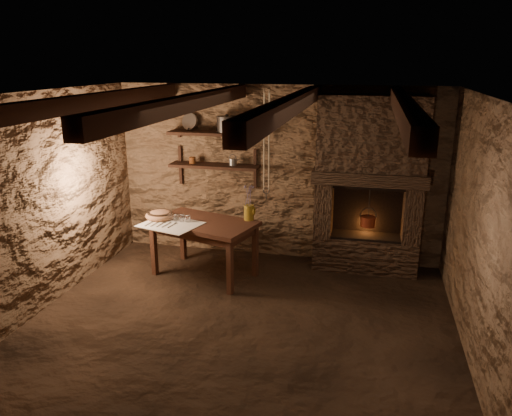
% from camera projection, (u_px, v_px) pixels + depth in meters
% --- Properties ---
extents(floor, '(4.50, 4.50, 0.00)m').
position_uv_depth(floor, '(241.00, 322.00, 5.36)').
color(floor, black).
rests_on(floor, ground).
extents(back_wall, '(4.50, 0.04, 2.40)m').
position_uv_depth(back_wall, '(277.00, 174.00, 6.89)').
color(back_wall, brown).
rests_on(back_wall, floor).
extents(front_wall, '(4.50, 0.04, 2.40)m').
position_uv_depth(front_wall, '(159.00, 309.00, 3.15)').
color(front_wall, brown).
rests_on(front_wall, floor).
extents(left_wall, '(0.04, 4.00, 2.40)m').
position_uv_depth(left_wall, '(43.00, 202.00, 5.51)').
color(left_wall, brown).
rests_on(left_wall, floor).
extents(right_wall, '(0.04, 4.00, 2.40)m').
position_uv_depth(right_wall, '(479.00, 233.00, 4.53)').
color(right_wall, brown).
rests_on(right_wall, floor).
extents(ceiling, '(4.50, 4.00, 0.04)m').
position_uv_depth(ceiling, '(239.00, 94.00, 4.68)').
color(ceiling, black).
rests_on(ceiling, back_wall).
extents(beam_far_left, '(0.14, 3.95, 0.16)m').
position_uv_depth(beam_far_left, '(95.00, 101.00, 5.02)').
color(beam_far_left, black).
rests_on(beam_far_left, ceiling).
extents(beam_mid_left, '(0.14, 3.95, 0.16)m').
position_uv_depth(beam_mid_left, '(189.00, 103.00, 4.81)').
color(beam_mid_left, black).
rests_on(beam_mid_left, ceiling).
extents(beam_mid_right, '(0.14, 3.95, 0.16)m').
position_uv_depth(beam_mid_right, '(291.00, 105.00, 4.59)').
color(beam_mid_right, black).
rests_on(beam_mid_right, ceiling).
extents(beam_far_right, '(0.14, 3.95, 0.16)m').
position_uv_depth(beam_far_right, '(404.00, 107.00, 4.38)').
color(beam_far_right, black).
rests_on(beam_far_right, ceiling).
extents(shelf_lower, '(1.25, 0.30, 0.04)m').
position_uv_depth(shelf_lower, '(214.00, 166.00, 6.89)').
color(shelf_lower, black).
rests_on(shelf_lower, back_wall).
extents(shelf_upper, '(1.25, 0.30, 0.04)m').
position_uv_depth(shelf_upper, '(214.00, 133.00, 6.76)').
color(shelf_upper, black).
rests_on(shelf_upper, back_wall).
extents(hearth, '(1.43, 0.51, 2.30)m').
position_uv_depth(hearth, '(369.00, 180.00, 6.39)').
color(hearth, '#322219').
rests_on(hearth, floor).
extents(work_table, '(1.45, 1.08, 0.74)m').
position_uv_depth(work_table, '(204.00, 246.00, 6.43)').
color(work_table, '#371D13').
rests_on(work_table, floor).
extents(linen_cloth, '(0.82, 0.73, 0.01)m').
position_uv_depth(linen_cloth, '(171.00, 224.00, 6.20)').
color(linen_cloth, white).
rests_on(linen_cloth, work_table).
extents(pewter_cutlery_row, '(0.62, 0.38, 0.01)m').
position_uv_depth(pewter_cutlery_row, '(170.00, 224.00, 6.18)').
color(pewter_cutlery_row, gray).
rests_on(pewter_cutlery_row, linen_cloth).
extents(drinking_glasses, '(0.22, 0.07, 0.09)m').
position_uv_depth(drinking_glasses, '(176.00, 218.00, 6.31)').
color(drinking_glasses, white).
rests_on(drinking_glasses, linen_cloth).
extents(stoneware_jug, '(0.16, 0.16, 0.45)m').
position_uv_depth(stoneware_jug, '(249.00, 205.00, 6.34)').
color(stoneware_jug, olive).
rests_on(stoneware_jug, work_table).
extents(wooden_bowl, '(0.39, 0.39, 0.13)m').
position_uv_depth(wooden_bowl, '(160.00, 216.00, 6.42)').
color(wooden_bowl, '#976241').
rests_on(wooden_bowl, work_table).
extents(iron_stockpot, '(0.27, 0.27, 0.20)m').
position_uv_depth(iron_stockpot, '(227.00, 125.00, 6.69)').
color(iron_stockpot, '#282523').
rests_on(iron_stockpot, shelf_upper).
extents(tin_pan, '(0.26, 0.16, 0.23)m').
position_uv_depth(tin_pan, '(190.00, 121.00, 6.90)').
color(tin_pan, gray).
rests_on(tin_pan, shelf_upper).
extents(small_kettle, '(0.15, 0.12, 0.15)m').
position_uv_depth(small_kettle, '(233.00, 162.00, 6.82)').
color(small_kettle, gray).
rests_on(small_kettle, shelf_lower).
extents(rusty_tin, '(0.10, 0.10, 0.09)m').
position_uv_depth(rusty_tin, '(192.00, 160.00, 6.94)').
color(rusty_tin, '#552811').
rests_on(rusty_tin, shelf_lower).
extents(red_pot, '(0.21, 0.21, 0.54)m').
position_uv_depth(red_pot, '(368.00, 221.00, 6.50)').
color(red_pot, maroon).
rests_on(red_pot, hearth).
extents(hanging_ropes, '(0.08, 0.08, 1.20)m').
position_uv_depth(hanging_ropes, '(267.00, 141.00, 5.82)').
color(hanging_ropes, '#CEB891').
rests_on(hanging_ropes, ceiling).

